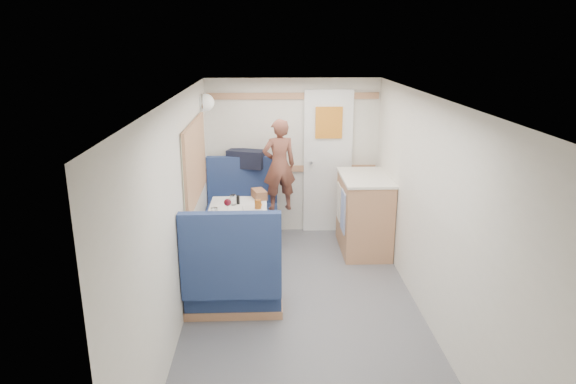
{
  "coord_description": "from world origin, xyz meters",
  "views": [
    {
      "loc": [
        -0.31,
        -4.2,
        2.47
      ],
      "look_at": [
        -0.11,
        0.9,
        0.93
      ],
      "focal_mm": 32.0,
      "sensor_mm": 36.0,
      "label": 1
    }
  ],
  "objects_px": {
    "person": "(279,165)",
    "tumbler_mid": "(233,200)",
    "duffel_bag": "(246,159)",
    "orange_fruit": "(259,205)",
    "wine_glass": "(228,203)",
    "bench_far": "(242,219)",
    "galley_counter": "(364,213)",
    "cheese_block": "(249,217)",
    "beer_glass": "(258,205)",
    "salt_grinder": "(230,201)",
    "pepper_grinder": "(238,200)",
    "dinette_table": "(238,223)",
    "bench_near": "(234,281)",
    "tumbler_left": "(214,213)",
    "dome_light": "(206,102)",
    "bread_loaf": "(259,194)",
    "tray": "(255,211)"
  },
  "relations": [
    {
      "from": "pepper_grinder",
      "to": "bread_loaf",
      "type": "relative_size",
      "value": 0.41
    },
    {
      "from": "beer_glass",
      "to": "pepper_grinder",
      "type": "distance_m",
      "value": 0.3
    },
    {
      "from": "duffel_bag",
      "to": "cheese_block",
      "type": "xyz_separation_m",
      "value": [
        0.08,
        -1.49,
        -0.26
      ]
    },
    {
      "from": "dinette_table",
      "to": "tumbler_mid",
      "type": "relative_size",
      "value": 8.25
    },
    {
      "from": "cheese_block",
      "to": "beer_glass",
      "type": "relative_size",
      "value": 0.82
    },
    {
      "from": "galley_counter",
      "to": "pepper_grinder",
      "type": "distance_m",
      "value": 1.55
    },
    {
      "from": "tumbler_left",
      "to": "salt_grinder",
      "type": "bearing_deg",
      "value": 74.27
    },
    {
      "from": "bench_far",
      "to": "dome_light",
      "type": "xyz_separation_m",
      "value": [
        -0.39,
        -0.01,
        1.45
      ]
    },
    {
      "from": "tumbler_left",
      "to": "person",
      "type": "bearing_deg",
      "value": 58.04
    },
    {
      "from": "dome_light",
      "to": "bread_loaf",
      "type": "height_order",
      "value": "dome_light"
    },
    {
      "from": "galley_counter",
      "to": "tumbler_left",
      "type": "xyz_separation_m",
      "value": [
        -1.68,
        -0.86,
        0.31
      ]
    },
    {
      "from": "orange_fruit",
      "to": "wine_glass",
      "type": "bearing_deg",
      "value": -155.54
    },
    {
      "from": "pepper_grinder",
      "to": "bread_loaf",
      "type": "distance_m",
      "value": 0.3
    },
    {
      "from": "bench_near",
      "to": "tumbler_mid",
      "type": "xyz_separation_m",
      "value": [
        -0.05,
        1.01,
        0.48
      ]
    },
    {
      "from": "dinette_table",
      "to": "bench_near",
      "type": "height_order",
      "value": "bench_near"
    },
    {
      "from": "bench_far",
      "to": "galley_counter",
      "type": "relative_size",
      "value": 1.14
    },
    {
      "from": "duffel_bag",
      "to": "tumbler_left",
      "type": "height_order",
      "value": "duffel_bag"
    },
    {
      "from": "bench_far",
      "to": "dinette_table",
      "type": "bearing_deg",
      "value": -90.0
    },
    {
      "from": "dinette_table",
      "to": "dome_light",
      "type": "bearing_deg",
      "value": 114.65
    },
    {
      "from": "wine_glass",
      "to": "dinette_table",
      "type": "bearing_deg",
      "value": 62.25
    },
    {
      "from": "galley_counter",
      "to": "cheese_block",
      "type": "relative_size",
      "value": 10.14
    },
    {
      "from": "duffel_bag",
      "to": "salt_grinder",
      "type": "distance_m",
      "value": 1.03
    },
    {
      "from": "dome_light",
      "to": "tumbler_left",
      "type": "height_order",
      "value": "dome_light"
    },
    {
      "from": "salt_grinder",
      "to": "tumbler_mid",
      "type": "bearing_deg",
      "value": 21.66
    },
    {
      "from": "beer_glass",
      "to": "person",
      "type": "bearing_deg",
      "value": 73.21
    },
    {
      "from": "dinette_table",
      "to": "pepper_grinder",
      "type": "distance_m",
      "value": 0.27
    },
    {
      "from": "dome_light",
      "to": "tumbler_mid",
      "type": "relative_size",
      "value": 1.79
    },
    {
      "from": "duffel_bag",
      "to": "cheese_block",
      "type": "distance_m",
      "value": 1.51
    },
    {
      "from": "galley_counter",
      "to": "salt_grinder",
      "type": "bearing_deg",
      "value": -165.0
    },
    {
      "from": "person",
      "to": "wine_glass",
      "type": "relative_size",
      "value": 6.64
    },
    {
      "from": "tray",
      "to": "tumbler_left",
      "type": "xyz_separation_m",
      "value": [
        -0.41,
        -0.23,
        0.05
      ]
    },
    {
      "from": "dome_light",
      "to": "cheese_block",
      "type": "height_order",
      "value": "dome_light"
    },
    {
      "from": "bench_far",
      "to": "beer_glass",
      "type": "distance_m",
      "value": 1.04
    },
    {
      "from": "tumbler_mid",
      "to": "beer_glass",
      "type": "height_order",
      "value": "same"
    },
    {
      "from": "bench_far",
      "to": "tumbler_mid",
      "type": "bearing_deg",
      "value": -94.37
    },
    {
      "from": "wine_glass",
      "to": "tumbler_mid",
      "type": "distance_m",
      "value": 0.33
    },
    {
      "from": "dinette_table",
      "to": "cheese_block",
      "type": "height_order",
      "value": "cheese_block"
    },
    {
      "from": "beer_glass",
      "to": "cheese_block",
      "type": "bearing_deg",
      "value": -104.39
    },
    {
      "from": "bench_near",
      "to": "tumbler_mid",
      "type": "relative_size",
      "value": 9.42
    },
    {
      "from": "wine_glass",
      "to": "tumbler_left",
      "type": "relative_size",
      "value": 1.42
    },
    {
      "from": "person",
      "to": "tumbler_mid",
      "type": "relative_size",
      "value": 10.01
    },
    {
      "from": "bench_far",
      "to": "tumbler_mid",
      "type": "distance_m",
      "value": 0.86
    },
    {
      "from": "orange_fruit",
      "to": "pepper_grinder",
      "type": "bearing_deg",
      "value": 138.5
    },
    {
      "from": "duffel_bag",
      "to": "tumbler_left",
      "type": "relative_size",
      "value": 3.91
    },
    {
      "from": "tumbler_left",
      "to": "tumbler_mid",
      "type": "distance_m",
      "value": 0.48
    },
    {
      "from": "tumbler_mid",
      "to": "pepper_grinder",
      "type": "height_order",
      "value": "tumbler_mid"
    },
    {
      "from": "duffel_bag",
      "to": "orange_fruit",
      "type": "xyz_separation_m",
      "value": [
        0.17,
        -1.15,
        -0.24
      ]
    },
    {
      "from": "orange_fruit",
      "to": "beer_glass",
      "type": "height_order",
      "value": "beer_glass"
    },
    {
      "from": "orange_fruit",
      "to": "bench_far",
      "type": "bearing_deg",
      "value": 104.15
    },
    {
      "from": "dinette_table",
      "to": "bread_loaf",
      "type": "bearing_deg",
      "value": 59.04
    }
  ]
}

